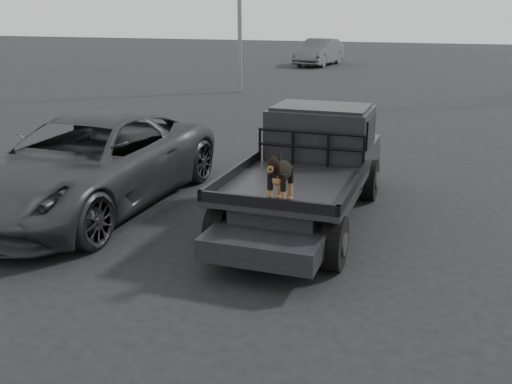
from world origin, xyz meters
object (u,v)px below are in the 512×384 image
(parked_suv, at_px, (88,163))
(distant_car_a, at_px, (319,52))
(flatbed_ute, at_px, (306,195))
(dog, at_px, (281,176))

(parked_suv, xyz_separation_m, distant_car_a, (-2.48, 28.59, 0.03))
(distant_car_a, bearing_deg, flatbed_ute, -70.99)
(flatbed_ute, distance_m, parked_suv, 3.89)
(flatbed_ute, bearing_deg, dog, -86.77)
(flatbed_ute, distance_m, dog, 2.02)
(flatbed_ute, xyz_separation_m, parked_suv, (-3.84, -0.54, 0.34))
(flatbed_ute, bearing_deg, parked_suv, -172.03)
(parked_suv, height_order, distant_car_a, distant_car_a)
(dog, xyz_separation_m, distant_car_a, (-6.42, 29.89, -0.46))
(parked_suv, bearing_deg, flatbed_ute, 8.31)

